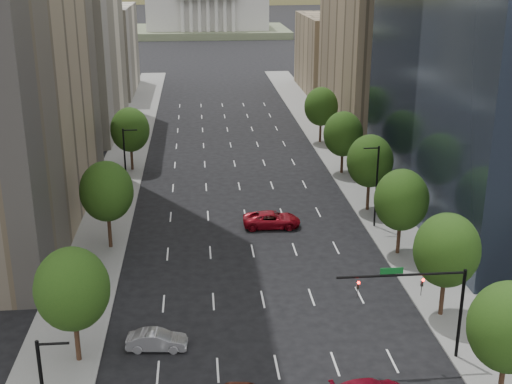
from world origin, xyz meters
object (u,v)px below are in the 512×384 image
object	(u,v)px
capitol	(207,11)
car_red_far	(272,220)
traffic_signal	(428,295)
car_silver	(157,340)

from	to	relation	value
capitol	car_red_far	size ratio (longest dim) A/B	9.78
traffic_signal	capitol	size ratio (longest dim) A/B	0.15
traffic_signal	capitol	distance (m)	219.99
capitol	car_red_far	world-z (taller)	capitol
car_silver	car_red_far	bearing A→B (deg)	-20.69
car_silver	capitol	bearing A→B (deg)	2.81
traffic_signal	car_red_far	size ratio (longest dim) A/B	1.49
car_red_far	car_silver	bearing A→B (deg)	155.72
capitol	car_red_far	distance (m)	193.82
car_silver	car_red_far	distance (m)	25.49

